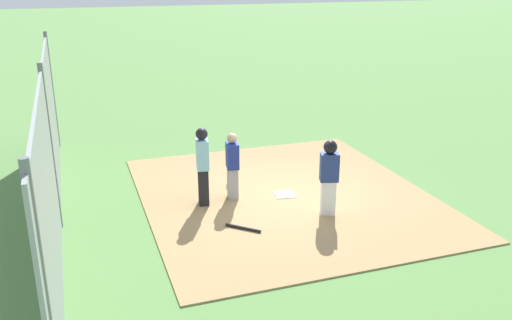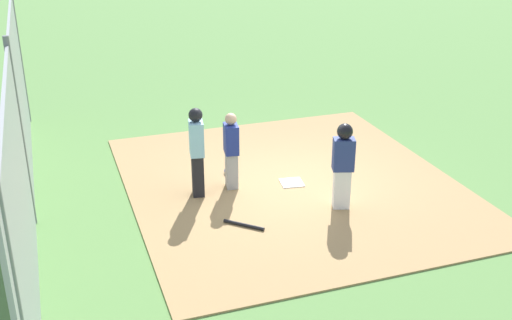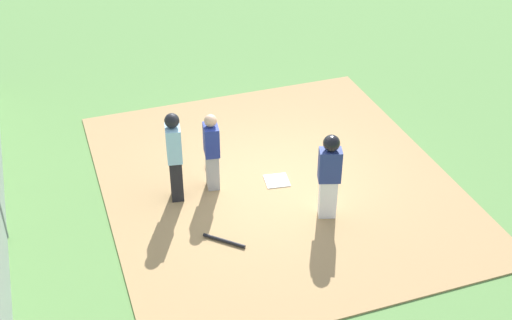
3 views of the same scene
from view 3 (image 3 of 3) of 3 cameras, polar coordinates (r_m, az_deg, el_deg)
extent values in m
plane|color=#5B8947|center=(13.05, 1.73, -1.87)|extent=(140.00, 140.00, 0.00)
cube|color=#A88456|center=(13.04, 1.73, -1.82)|extent=(7.20, 6.40, 0.03)
cube|color=white|center=(13.03, 1.73, -1.73)|extent=(0.50, 0.50, 0.02)
cube|color=#9E9EA3|center=(12.71, -3.63, -0.84)|extent=(0.33, 0.26, 0.73)
cube|color=navy|center=(12.35, -3.74, 1.67)|extent=(0.41, 0.31, 0.58)
sphere|color=tan|center=(12.15, -3.81, 3.29)|extent=(0.23, 0.23, 0.23)
cube|color=black|center=(12.45, -6.63, -1.54)|extent=(0.33, 0.27, 0.83)
cube|color=#8CC1E0|center=(12.04, -6.86, 1.37)|extent=(0.42, 0.32, 0.66)
sphere|color=black|center=(11.80, -7.01, 3.26)|extent=(0.26, 0.26, 0.26)
cube|color=silver|center=(12.03, 5.97, -3.13)|extent=(0.30, 0.35, 0.76)
cube|color=navy|center=(11.64, 6.16, -0.43)|extent=(0.36, 0.44, 0.60)
sphere|color=tan|center=(11.41, 6.29, 1.32)|extent=(0.24, 0.24, 0.24)
sphere|color=black|center=(11.40, 6.30, 1.40)|extent=(0.29, 0.29, 0.29)
cylinder|color=black|center=(11.61, -2.67, -6.72)|extent=(0.57, 0.61, 0.06)
ellipsoid|color=navy|center=(13.41, -3.77, -0.40)|extent=(0.24, 0.20, 0.12)
camera|label=1|loc=(2.79, -28.98, -78.38)|focal=38.52mm
camera|label=2|loc=(2.28, -39.65, -77.48)|focal=44.56mm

